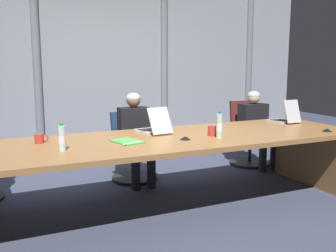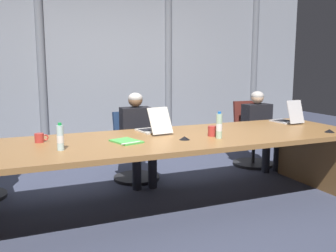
# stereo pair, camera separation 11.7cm
# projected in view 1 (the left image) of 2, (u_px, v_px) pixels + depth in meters

# --- Properties ---
(ground_plane) EXTENTS (14.55, 14.55, 0.00)m
(ground_plane) POSITION_uv_depth(u_px,v_px,m) (166.00, 207.00, 4.08)
(ground_plane) COLOR #383D51
(conference_table) EXTENTS (4.43, 1.28, 0.75)m
(conference_table) POSITION_uv_depth(u_px,v_px,m) (166.00, 150.00, 3.98)
(conference_table) COLOR olive
(conference_table) RESTS_ON ground_plane
(curtain_backdrop) EXTENTS (7.28, 0.17, 3.02)m
(curtain_backdrop) POSITION_uv_depth(u_px,v_px,m) (104.00, 63.00, 5.92)
(curtain_backdrop) COLOR gray
(curtain_backdrop) RESTS_ON ground_plane
(laptop_left_mid) EXTENTS (0.31, 0.49, 0.29)m
(laptop_left_mid) POSITION_uv_depth(u_px,v_px,m) (153.00, 128.00, 4.24)
(laptop_left_mid) COLOR beige
(laptop_left_mid) RESTS_ON conference_table
(laptop_center) EXTENTS (0.25, 0.42, 0.30)m
(laptop_center) POSITION_uv_depth(u_px,v_px,m) (284.00, 118.00, 4.98)
(laptop_center) COLOR #BCBCC1
(laptop_center) RESTS_ON conference_table
(office_chair_left_mid) EXTENTS (0.60, 0.60, 0.88)m
(office_chair_left_mid) POSITION_uv_depth(u_px,v_px,m) (133.00, 154.00, 5.02)
(office_chair_left_mid) COLOR navy
(office_chair_left_mid) RESTS_ON ground_plane
(office_chair_center) EXTENTS (0.60, 0.60, 0.95)m
(office_chair_center) POSITION_uv_depth(u_px,v_px,m) (248.00, 141.00, 5.79)
(office_chair_center) COLOR #511E19
(office_chair_center) RESTS_ON ground_plane
(person_left_mid) EXTENTS (0.41, 0.56, 1.14)m
(person_left_mid) POSITION_uv_depth(u_px,v_px,m) (136.00, 133.00, 4.83)
(person_left_mid) COLOR black
(person_left_mid) RESTS_ON ground_plane
(person_center) EXTENTS (0.42, 0.55, 1.11)m
(person_center) POSITION_uv_depth(u_px,v_px,m) (256.00, 124.00, 5.61)
(person_center) COLOR black
(person_center) RESTS_ON ground_plane
(water_bottle_primary) EXTENTS (0.06, 0.06, 0.25)m
(water_bottle_primary) POSITION_uv_depth(u_px,v_px,m) (62.00, 138.00, 3.34)
(water_bottle_primary) COLOR silver
(water_bottle_primary) RESTS_ON conference_table
(water_bottle_secondary) EXTENTS (0.06, 0.06, 0.28)m
(water_bottle_secondary) POSITION_uv_depth(u_px,v_px,m) (219.00, 126.00, 3.92)
(water_bottle_secondary) COLOR #ADD1B2
(water_bottle_secondary) RESTS_ON conference_table
(coffee_mug_near) EXTENTS (0.14, 0.09, 0.11)m
(coffee_mug_near) POSITION_uv_depth(u_px,v_px,m) (212.00, 131.00, 4.05)
(coffee_mug_near) COLOR #B2332D
(coffee_mug_near) RESTS_ON conference_table
(coffee_mug_far) EXTENTS (0.13, 0.09, 0.09)m
(coffee_mug_far) POSITION_uv_depth(u_px,v_px,m) (40.00, 139.00, 3.68)
(coffee_mug_far) COLOR #B2332D
(coffee_mug_far) RESTS_ON conference_table
(conference_mic_middle) EXTENTS (0.11, 0.11, 0.03)m
(conference_mic_middle) POSITION_uv_depth(u_px,v_px,m) (185.00, 138.00, 3.85)
(conference_mic_middle) COLOR black
(conference_mic_middle) RESTS_ON conference_table
(conference_mic_right_side) EXTENTS (0.11, 0.11, 0.03)m
(conference_mic_right_side) POSITION_uv_depth(u_px,v_px,m) (327.00, 130.00, 4.32)
(conference_mic_right_side) COLOR black
(conference_mic_right_side) RESTS_ON conference_table
(spiral_notepad) EXTENTS (0.30, 0.36, 0.03)m
(spiral_notepad) POSITION_uv_depth(u_px,v_px,m) (127.00, 142.00, 3.72)
(spiral_notepad) COLOR #4CB74C
(spiral_notepad) RESTS_ON conference_table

